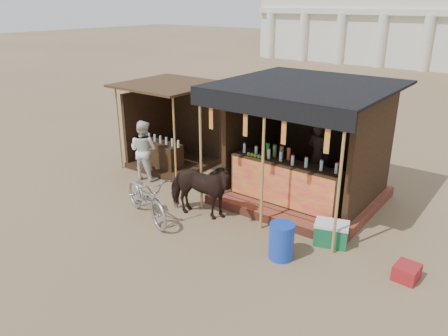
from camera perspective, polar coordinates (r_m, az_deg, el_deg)
ground at (r=8.73m, az=-6.44°, el=-9.80°), size 120.00×120.00×0.00m
main_stall at (r=10.28m, az=10.46°, el=1.20°), size 3.60×3.61×2.78m
secondary_stall at (r=12.56m, az=-7.07°, el=4.22°), size 2.40×2.40×2.38m
cow at (r=9.41m, az=-3.26°, el=-2.78°), size 1.69×1.07×1.32m
motorbike at (r=9.55m, az=-10.12°, el=-3.73°), size 2.03×1.28×1.01m
bystander at (r=11.61m, az=-10.47°, el=2.31°), size 0.88×0.74×1.59m
blue_barrel at (r=8.15m, az=7.52°, el=-9.44°), size 0.54×0.54×0.69m
red_crate at (r=8.25m, az=22.75°, el=-12.44°), size 0.41×0.46×0.27m
cooler at (r=8.80m, az=13.82°, el=-8.29°), size 0.74×0.61×0.46m
background_building at (r=36.04m, az=26.88°, el=18.20°), size 26.00×7.45×8.18m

